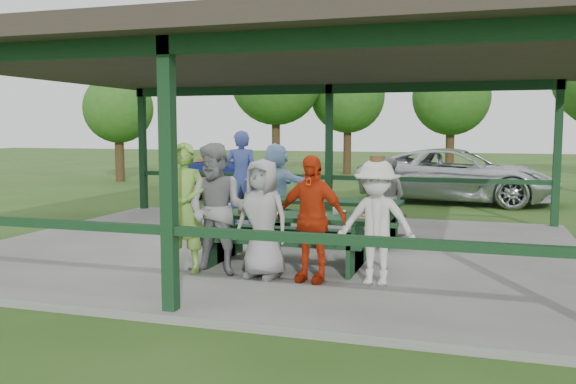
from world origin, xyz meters
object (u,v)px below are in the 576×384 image
(pickup_truck, at_px, (457,176))
(contestant_white_fedora, at_px, (376,223))
(picnic_table_far, at_px, (333,215))
(spectator_lblue, at_px, (277,186))
(picnic_table_near, at_px, (289,233))
(contestant_green, at_px, (184,208))
(contestant_grey_left, at_px, (217,209))
(contestant_grey_mid, at_px, (262,219))
(contestant_red, at_px, (311,218))
(spectator_grey, at_px, (387,197))
(spectator_blue, at_px, (241,177))
(farm_trailer, at_px, (232,180))

(pickup_truck, bearing_deg, contestant_white_fedora, -176.82)
(picnic_table_far, height_order, spectator_lblue, spectator_lblue)
(picnic_table_near, height_order, contestant_green, contestant_green)
(picnic_table_near, height_order, contestant_grey_left, contestant_grey_left)
(picnic_table_far, relative_size, contestant_grey_mid, 1.51)
(contestant_grey_mid, height_order, contestant_white_fedora, contestant_white_fedora)
(contestant_grey_mid, bearing_deg, contestant_white_fedora, 13.68)
(contestant_red, xyz_separation_m, spectator_grey, (0.49, 3.68, -0.10))
(contestant_red, bearing_deg, contestant_grey_left, -169.98)
(picnic_table_near, bearing_deg, spectator_grey, 69.17)
(spectator_lblue, height_order, pickup_truck, spectator_lblue)
(contestant_red, xyz_separation_m, pickup_truck, (1.56, 10.37, -0.17))
(contestant_red, bearing_deg, spectator_blue, 130.78)
(picnic_table_near, relative_size, picnic_table_far, 1.00)
(picnic_table_near, xyz_separation_m, contestant_white_fedora, (1.43, -0.82, 0.34))
(contestant_red, xyz_separation_m, contestant_white_fedora, (0.85, 0.06, -0.03))
(contestant_grey_mid, height_order, spectator_blue, spectator_blue)
(pickup_truck, bearing_deg, spectator_lblue, 160.49)
(picnic_table_near, relative_size, spectator_blue, 1.23)
(contestant_grey_left, relative_size, contestant_red, 1.09)
(contestant_green, bearing_deg, picnic_table_far, 61.60)
(spectator_lblue, bearing_deg, pickup_truck, -110.49)
(spectator_lblue, bearing_deg, picnic_table_far, 152.30)
(contestant_green, xyz_separation_m, spectator_blue, (-0.88, 4.39, 0.08))
(spectator_grey, xyz_separation_m, pickup_truck, (1.07, 6.69, -0.07))
(picnic_table_near, xyz_separation_m, spectator_grey, (1.06, 2.80, 0.27))
(contestant_red, xyz_separation_m, spectator_blue, (-2.70, 4.36, 0.15))
(picnic_table_far, bearing_deg, spectator_blue, 147.75)
(pickup_truck, bearing_deg, contestant_grey_mid, 174.93)
(contestant_grey_left, relative_size, spectator_lblue, 1.05)
(contestant_white_fedora, bearing_deg, contestant_green, -175.07)
(spectator_blue, distance_m, spectator_grey, 3.27)
(picnic_table_near, relative_size, spectator_lblue, 1.41)
(picnic_table_near, distance_m, picnic_table_far, 2.01)
(contestant_red, relative_size, spectator_blue, 0.85)
(picnic_table_far, distance_m, contestant_red, 2.93)
(pickup_truck, bearing_deg, contestant_grey_left, 171.53)
(spectator_lblue, relative_size, spectator_grey, 1.17)
(contestant_white_fedora, height_order, spectator_blue, spectator_blue)
(picnic_table_near, xyz_separation_m, picnic_table_far, (0.22, 2.00, -0.00))
(contestant_green, relative_size, farm_trailer, 0.54)
(picnic_table_far, height_order, contestant_white_fedora, contestant_white_fedora)
(contestant_grey_left, xyz_separation_m, farm_trailer, (-3.51, 9.05, -0.42))
(picnic_table_near, distance_m, spectator_blue, 4.11)
(contestant_grey_left, distance_m, farm_trailer, 9.72)
(contestant_green, height_order, spectator_blue, spectator_blue)
(spectator_lblue, height_order, spectator_grey, spectator_lblue)
(contestant_grey_mid, relative_size, contestant_white_fedora, 0.96)
(picnic_table_near, distance_m, contestant_grey_mid, 0.95)
(contestant_green, bearing_deg, spectator_grey, 56.37)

